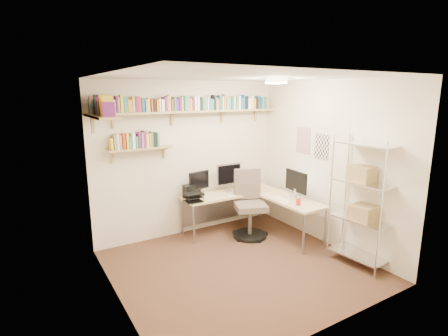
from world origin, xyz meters
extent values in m
plane|color=#3F261B|center=(0.00, 0.00, 0.00)|extent=(3.20, 3.20, 0.00)
cube|color=beige|center=(0.00, 1.50, 1.25)|extent=(3.20, 0.04, 2.50)
cube|color=beige|center=(-1.60, 0.00, 1.25)|extent=(0.04, 3.00, 2.50)
cube|color=beige|center=(1.60, 0.00, 1.25)|extent=(0.04, 3.00, 2.50)
cube|color=beige|center=(0.00, -1.50, 1.25)|extent=(3.20, 0.04, 2.50)
cube|color=silver|center=(0.00, 0.00, 2.50)|extent=(3.20, 3.00, 0.04)
cube|color=silver|center=(1.59, 0.55, 1.55)|extent=(0.01, 0.30, 0.42)
cube|color=white|center=(1.59, 0.15, 1.50)|extent=(0.01, 0.28, 0.38)
cylinder|color=#FFEAC6|center=(0.70, 0.20, 2.46)|extent=(0.30, 0.30, 0.06)
cube|color=tan|center=(0.00, 1.38, 2.02)|extent=(3.05, 0.25, 0.03)
cube|color=tan|center=(-1.48, 0.95, 2.02)|extent=(0.25, 1.00, 0.03)
cube|color=tan|center=(-0.85, 1.40, 1.50)|extent=(0.95, 0.20, 0.02)
cube|color=tan|center=(-1.20, 1.44, 1.95)|extent=(0.03, 0.20, 0.20)
cube|color=tan|center=(-0.30, 1.44, 1.95)|extent=(0.03, 0.20, 0.20)
cube|color=tan|center=(0.60, 1.44, 1.95)|extent=(0.03, 0.20, 0.20)
cube|color=tan|center=(1.30, 1.44, 1.95)|extent=(0.03, 0.20, 0.20)
cube|color=black|center=(-1.46, 1.38, 2.13)|extent=(0.04, 0.12, 0.19)
cube|color=#BB3318|center=(-1.42, 1.38, 2.15)|extent=(0.04, 0.12, 0.23)
cube|color=#BB3318|center=(-1.37, 1.38, 2.14)|extent=(0.03, 0.12, 0.21)
cube|color=teal|center=(-1.33, 1.38, 2.16)|extent=(0.03, 0.12, 0.25)
cube|color=teal|center=(-1.29, 1.38, 2.14)|extent=(0.03, 0.12, 0.22)
cube|color=orange|center=(-1.25, 1.38, 2.12)|extent=(0.02, 0.14, 0.18)
cube|color=white|center=(-1.21, 1.38, 2.12)|extent=(0.04, 0.12, 0.17)
cube|color=#5E1A63|center=(-1.17, 1.38, 2.15)|extent=(0.02, 0.14, 0.23)
cube|color=gray|center=(-1.14, 1.38, 2.14)|extent=(0.03, 0.12, 0.21)
cube|color=yellow|center=(-1.09, 1.38, 2.16)|extent=(0.04, 0.11, 0.24)
cube|color=teal|center=(-1.05, 1.38, 2.15)|extent=(0.04, 0.13, 0.22)
cube|color=orange|center=(-1.00, 1.38, 2.13)|extent=(0.03, 0.13, 0.18)
cube|color=gray|center=(-0.97, 1.38, 2.12)|extent=(0.03, 0.12, 0.17)
cube|color=yellow|center=(-0.93, 1.38, 2.15)|extent=(0.03, 0.12, 0.22)
cube|color=#5E1A63|center=(-0.89, 1.38, 2.15)|extent=(0.04, 0.14, 0.22)
cube|color=#BB3318|center=(-0.84, 1.38, 2.14)|extent=(0.04, 0.11, 0.22)
cube|color=#1A5887|center=(-0.80, 1.38, 2.14)|extent=(0.04, 0.12, 0.20)
cube|color=gray|center=(-0.75, 1.38, 2.13)|extent=(0.04, 0.15, 0.18)
cube|color=yellow|center=(-0.71, 1.38, 2.13)|extent=(0.03, 0.12, 0.20)
cube|color=#BB3318|center=(-0.67, 1.38, 2.13)|extent=(0.02, 0.15, 0.19)
cube|color=black|center=(-0.63, 1.38, 2.13)|extent=(0.03, 0.14, 0.19)
cube|color=orange|center=(-0.58, 1.38, 2.12)|extent=(0.03, 0.14, 0.17)
cube|color=white|center=(-0.54, 1.38, 2.13)|extent=(0.02, 0.11, 0.18)
cube|color=white|center=(-0.50, 1.38, 2.12)|extent=(0.04, 0.15, 0.18)
cube|color=#5E1A63|center=(-0.46, 1.38, 2.14)|extent=(0.03, 0.15, 0.21)
cube|color=gray|center=(-0.42, 1.38, 2.15)|extent=(0.03, 0.11, 0.22)
cube|color=yellow|center=(-0.39, 1.38, 2.16)|extent=(0.02, 0.11, 0.24)
cube|color=#BB3318|center=(-0.35, 1.38, 2.13)|extent=(0.03, 0.13, 0.18)
cube|color=teal|center=(-0.31, 1.38, 2.14)|extent=(0.03, 0.14, 0.21)
cube|color=#5E1A63|center=(-0.26, 1.38, 2.13)|extent=(0.04, 0.11, 0.19)
cube|color=#5E1A63|center=(-0.22, 1.38, 2.13)|extent=(0.04, 0.11, 0.20)
cube|color=yellow|center=(-0.18, 1.38, 2.14)|extent=(0.03, 0.11, 0.21)
cube|color=teal|center=(-0.13, 1.38, 2.15)|extent=(0.04, 0.15, 0.22)
cube|color=gray|center=(-0.08, 1.38, 2.14)|extent=(0.04, 0.12, 0.20)
cube|color=orange|center=(-0.04, 1.38, 2.13)|extent=(0.03, 0.13, 0.19)
cube|color=#5E1A63|center=(0.00, 1.38, 2.13)|extent=(0.03, 0.14, 0.19)
cube|color=white|center=(0.04, 1.38, 2.14)|extent=(0.04, 0.11, 0.22)
cube|color=white|center=(0.09, 1.38, 2.15)|extent=(0.04, 0.13, 0.23)
cube|color=black|center=(0.13, 1.38, 2.12)|extent=(0.04, 0.13, 0.17)
cube|color=#2B8152|center=(0.18, 1.38, 2.14)|extent=(0.04, 0.12, 0.20)
cube|color=gray|center=(0.22, 1.38, 2.14)|extent=(0.03, 0.11, 0.20)
cube|color=white|center=(0.26, 1.38, 2.14)|extent=(0.03, 0.13, 0.20)
cube|color=teal|center=(0.30, 1.38, 2.12)|extent=(0.03, 0.13, 0.18)
cube|color=teal|center=(0.34, 1.38, 2.12)|extent=(0.04, 0.12, 0.17)
cube|color=black|center=(0.38, 1.38, 2.15)|extent=(0.02, 0.13, 0.24)
cube|color=orange|center=(0.41, 1.38, 2.13)|extent=(0.02, 0.14, 0.20)
cube|color=gray|center=(0.45, 1.38, 2.12)|extent=(0.02, 0.12, 0.17)
cube|color=#1A5887|center=(0.49, 1.38, 2.15)|extent=(0.04, 0.12, 0.23)
cube|color=yellow|center=(0.54, 1.38, 2.14)|extent=(0.04, 0.11, 0.21)
cube|color=gray|center=(0.58, 1.38, 2.16)|extent=(0.03, 0.12, 0.25)
cube|color=gray|center=(0.62, 1.38, 2.14)|extent=(0.04, 0.14, 0.21)
cube|color=teal|center=(0.67, 1.38, 2.14)|extent=(0.04, 0.11, 0.20)
cube|color=#1A5887|center=(0.72, 1.38, 2.14)|extent=(0.03, 0.12, 0.20)
cube|color=yellow|center=(0.76, 1.38, 2.14)|extent=(0.04, 0.12, 0.21)
cube|color=teal|center=(0.81, 1.38, 2.14)|extent=(0.03, 0.12, 0.21)
cube|color=white|center=(0.86, 1.38, 2.15)|extent=(0.04, 0.12, 0.22)
cube|color=#1A5887|center=(0.90, 1.38, 2.13)|extent=(0.03, 0.15, 0.19)
cube|color=#1A5887|center=(0.95, 1.38, 2.15)|extent=(0.04, 0.12, 0.24)
cube|color=black|center=(1.00, 1.38, 2.14)|extent=(0.04, 0.15, 0.22)
cube|color=white|center=(1.05, 1.38, 2.12)|extent=(0.03, 0.14, 0.18)
cube|color=white|center=(1.09, 1.38, 2.13)|extent=(0.04, 0.12, 0.18)
cube|color=white|center=(1.13, 1.38, 2.15)|extent=(0.03, 0.13, 0.23)
cube|color=orange|center=(1.18, 1.38, 2.12)|extent=(0.04, 0.13, 0.18)
cube|color=black|center=(1.22, 1.38, 2.13)|extent=(0.04, 0.15, 0.18)
cube|color=#1A5887|center=(1.27, 1.38, 2.14)|extent=(0.04, 0.11, 0.22)
cube|color=#1A5887|center=(1.31, 1.38, 2.13)|extent=(0.03, 0.15, 0.19)
cube|color=gray|center=(1.35, 1.38, 2.13)|extent=(0.02, 0.12, 0.20)
cube|color=#2B8152|center=(1.39, 1.38, 2.13)|extent=(0.03, 0.13, 0.19)
cube|color=gray|center=(1.43, 1.38, 2.14)|extent=(0.03, 0.13, 0.20)
cube|color=gray|center=(1.46, 1.38, 2.12)|extent=(0.03, 0.14, 0.18)
cube|color=#5E1A63|center=(-1.48, 0.51, 2.12)|extent=(0.14, 0.02, 0.17)
cube|color=yellow|center=(-1.48, 0.55, 2.15)|extent=(0.13, 0.03, 0.23)
cube|color=orange|center=(-1.48, 0.58, 2.13)|extent=(0.15, 0.03, 0.19)
cube|color=yellow|center=(-1.48, 0.62, 2.16)|extent=(0.14, 0.04, 0.25)
cube|color=#BB3318|center=(-1.48, 0.66, 2.13)|extent=(0.11, 0.04, 0.18)
cube|color=#BB3318|center=(-1.48, 0.71, 2.16)|extent=(0.13, 0.03, 0.25)
cube|color=black|center=(-1.48, 0.75, 2.14)|extent=(0.12, 0.04, 0.20)
cube|color=gray|center=(-1.48, 0.79, 2.12)|extent=(0.12, 0.04, 0.18)
cube|color=#5E1A63|center=(-1.48, 0.83, 2.15)|extent=(0.13, 0.03, 0.22)
cube|color=#2B8152|center=(-1.48, 0.88, 2.12)|extent=(0.14, 0.04, 0.17)
cube|color=#1A5887|center=(-1.48, 0.93, 2.14)|extent=(0.11, 0.03, 0.21)
cube|color=black|center=(-1.48, 0.98, 2.14)|extent=(0.14, 0.04, 0.21)
cube|color=black|center=(-1.48, 1.03, 2.16)|extent=(0.12, 0.03, 0.25)
cube|color=#1A5887|center=(-1.48, 1.07, 2.13)|extent=(0.11, 0.04, 0.19)
cube|color=gray|center=(-1.48, 1.11, 2.12)|extent=(0.12, 0.03, 0.18)
cube|color=orange|center=(-1.48, 1.16, 2.15)|extent=(0.12, 0.04, 0.23)
cube|color=white|center=(-1.48, 1.21, 2.15)|extent=(0.14, 0.04, 0.23)
cube|color=white|center=(-1.48, 1.26, 2.12)|extent=(0.14, 0.04, 0.17)
cube|color=#5E1A63|center=(-1.48, 1.31, 2.15)|extent=(0.13, 0.04, 0.23)
cube|color=teal|center=(-1.48, 1.36, 2.13)|extent=(0.13, 0.04, 0.19)
cube|color=yellow|center=(-1.27, 1.40, 1.60)|extent=(0.03, 0.15, 0.17)
cube|color=gray|center=(-1.21, 1.40, 1.63)|extent=(0.04, 0.14, 0.23)
cube|color=white|center=(-1.18, 1.40, 1.62)|extent=(0.02, 0.12, 0.22)
cube|color=gray|center=(-1.14, 1.40, 1.61)|extent=(0.03, 0.11, 0.20)
cube|color=#BB3318|center=(-1.09, 1.40, 1.63)|extent=(0.04, 0.11, 0.23)
cube|color=yellow|center=(-1.04, 1.40, 1.62)|extent=(0.03, 0.12, 0.22)
cube|color=teal|center=(-1.00, 1.40, 1.60)|extent=(0.04, 0.14, 0.18)
cube|color=white|center=(-0.95, 1.40, 1.63)|extent=(0.04, 0.13, 0.23)
cube|color=#2B8152|center=(-0.91, 1.40, 1.60)|extent=(0.03, 0.14, 0.17)
cube|color=#5E1A63|center=(-0.87, 1.40, 1.63)|extent=(0.04, 0.14, 0.23)
cube|color=gray|center=(-0.83, 1.40, 1.63)|extent=(0.03, 0.14, 0.23)
cube|color=#5E1A63|center=(-0.79, 1.40, 1.64)|extent=(0.04, 0.15, 0.25)
cube|color=yellow|center=(-0.75, 1.40, 1.61)|extent=(0.04, 0.13, 0.20)
cube|color=orange|center=(-0.71, 1.40, 1.62)|extent=(0.03, 0.13, 0.21)
cube|color=#2B8152|center=(-0.67, 1.40, 1.63)|extent=(0.03, 0.12, 0.23)
cube|color=black|center=(-0.63, 1.40, 1.62)|extent=(0.04, 0.11, 0.22)
cube|color=#2B8152|center=(-0.59, 1.40, 1.62)|extent=(0.03, 0.14, 0.21)
cube|color=beige|center=(0.60, 1.21, 0.64)|extent=(1.68, 0.53, 0.04)
cube|color=beige|center=(1.22, 0.36, 0.64)|extent=(0.53, 1.15, 0.04)
cylinder|color=gray|center=(-0.19, 0.99, 0.31)|extent=(0.04, 0.04, 0.62)
cylinder|color=gray|center=(-0.19, 1.43, 0.31)|extent=(0.04, 0.04, 0.62)
cylinder|color=gray|center=(1.44, 1.43, 0.31)|extent=(0.04, 0.04, 0.62)
cylinder|color=gray|center=(1.00, -0.17, 0.31)|extent=(0.04, 0.04, 0.62)
cylinder|color=gray|center=(1.44, -0.17, 0.31)|extent=(0.04, 0.04, 0.62)
cube|color=gray|center=(0.60, 1.44, 0.35)|extent=(1.59, 0.02, 0.49)
cube|color=silver|center=(0.65, 1.32, 0.94)|extent=(0.49, 0.03, 0.37)
cube|color=black|center=(0.65, 1.30, 0.94)|extent=(0.44, 0.00, 0.32)
cube|color=black|center=(0.07, 1.32, 0.91)|extent=(0.39, 0.03, 0.30)
cube|color=black|center=(1.34, 0.41, 0.93)|extent=(0.03, 0.51, 0.34)
cube|color=white|center=(1.32, 0.41, 0.93)|extent=(0.00, 0.46, 0.29)
cube|color=white|center=(0.65, 1.05, 0.66)|extent=(0.37, 0.11, 0.01)
cube|color=white|center=(1.09, 0.41, 0.66)|extent=(0.11, 0.35, 0.01)
cylinder|color=#B60F1E|center=(1.09, 1.21, 0.66)|extent=(0.09, 0.09, 0.02)
cylinder|color=#B60F1E|center=(1.09, 1.21, 0.79)|extent=(0.02, 0.02, 0.25)
cone|color=#B60F1E|center=(1.09, 1.21, 0.94)|extent=(0.11, 0.11, 0.08)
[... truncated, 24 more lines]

